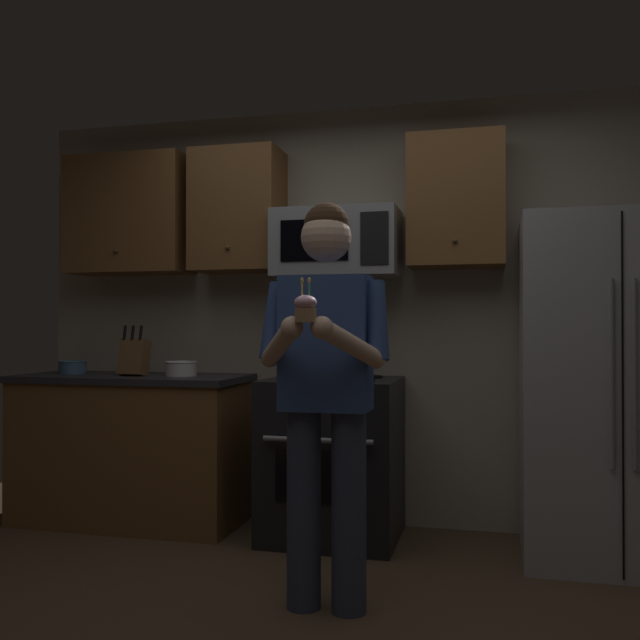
% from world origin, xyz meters
% --- Properties ---
extents(wall_back, '(4.40, 0.10, 2.60)m').
position_xyz_m(wall_back, '(0.00, 1.75, 1.30)').
color(wall_back, '#B7AD99').
rests_on(wall_back, ground).
extents(oven_range, '(0.76, 0.70, 0.93)m').
position_xyz_m(oven_range, '(-0.15, 1.36, 0.46)').
color(oven_range, black).
rests_on(oven_range, ground).
extents(microwave, '(0.74, 0.41, 0.40)m').
position_xyz_m(microwave, '(-0.15, 1.48, 1.72)').
color(microwave, '#9EA0A5').
extents(refrigerator, '(0.90, 0.75, 1.80)m').
position_xyz_m(refrigerator, '(1.35, 1.32, 0.90)').
color(refrigerator, '#B7BABF').
rests_on(refrigerator, ground).
extents(cabinet_row_upper, '(2.78, 0.36, 0.76)m').
position_xyz_m(cabinet_row_upper, '(-0.72, 1.53, 1.95)').
color(cabinet_row_upper, brown).
extents(counter_left, '(1.44, 0.66, 0.92)m').
position_xyz_m(counter_left, '(-1.45, 1.38, 0.46)').
color(counter_left, brown).
rests_on(counter_left, ground).
extents(knife_block, '(0.16, 0.15, 0.32)m').
position_xyz_m(knife_block, '(-1.41, 1.33, 1.03)').
color(knife_block, brown).
rests_on(knife_block, counter_left).
extents(bowl_large_white, '(0.20, 0.20, 0.09)m').
position_xyz_m(bowl_large_white, '(-1.11, 1.36, 0.97)').
color(bowl_large_white, white).
rests_on(bowl_large_white, counter_left).
extents(bowl_small_colored, '(0.18, 0.18, 0.08)m').
position_xyz_m(bowl_small_colored, '(-1.89, 1.40, 0.96)').
color(bowl_small_colored, '#4C7299').
rests_on(bowl_small_colored, counter_left).
extents(person, '(0.60, 0.48, 1.76)m').
position_xyz_m(person, '(0.05, 0.34, 1.00)').
color(person, '#383F59').
rests_on(person, ground).
extents(cupcake, '(0.09, 0.09, 0.17)m').
position_xyz_m(cupcake, '(0.05, 0.01, 1.29)').
color(cupcake, '#A87F56').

